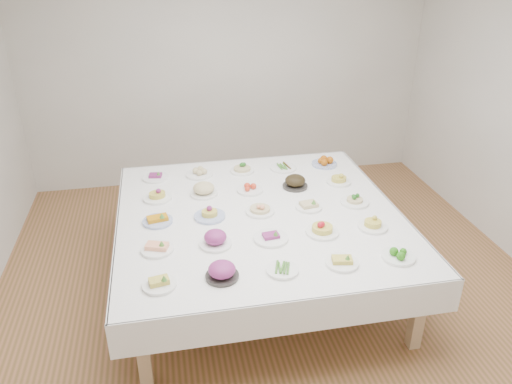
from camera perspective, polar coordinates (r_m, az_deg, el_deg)
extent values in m
plane|color=#9A6240|center=(4.69, 1.76, -10.90)|extent=(5.00, 5.00, 0.00)
cube|color=beige|center=(6.35, -3.17, 13.36)|extent=(5.00, 0.02, 2.80)
cube|color=white|center=(4.36, 0.38, -2.75)|extent=(2.42, 2.42, 0.06)
cube|color=white|center=(5.47, -2.15, 2.38)|extent=(2.44, 0.02, 0.28)
cube|color=white|center=(3.46, 4.50, -14.09)|extent=(2.44, 0.02, 0.28)
cube|color=white|center=(4.77, 14.77, -2.43)|extent=(0.02, 2.44, 0.28)
cube|color=white|center=(4.37, -15.43, -5.42)|extent=(0.02, 2.44, 0.28)
cube|color=tan|center=(3.69, -12.80, -17.14)|extent=(0.09, 0.09, 0.69)
cube|color=tan|center=(4.10, 18.06, -12.83)|extent=(0.09, 0.09, 0.69)
cube|color=tan|center=(5.38, -12.68, -1.90)|extent=(0.09, 0.09, 0.69)
cube|color=tan|center=(5.66, 8.53, 0.01)|extent=(0.09, 0.09, 0.69)
cylinder|color=white|center=(3.54, -10.97, -10.40)|extent=(0.23, 0.23, 0.02)
cylinder|color=#2D2A28|center=(3.56, -3.89, -9.63)|extent=(0.23, 0.23, 0.02)
cylinder|color=white|center=(3.62, 3.03, -8.93)|extent=(0.23, 0.23, 0.02)
cylinder|color=white|center=(3.74, 9.78, -8.03)|extent=(0.24, 0.24, 0.02)
cylinder|color=white|center=(3.90, 15.93, -7.16)|extent=(0.25, 0.25, 0.02)
cylinder|color=white|center=(3.91, -11.21, -6.48)|extent=(0.25, 0.25, 0.02)
cylinder|color=white|center=(3.91, -4.64, -5.95)|extent=(0.25, 0.25, 0.02)
cylinder|color=white|center=(3.97, 1.71, -5.34)|extent=(0.27, 0.27, 0.02)
cylinder|color=white|center=(4.08, 7.56, -4.58)|extent=(0.26, 0.26, 0.02)
cylinder|color=white|center=(4.23, 13.16, -3.91)|extent=(0.24, 0.24, 0.02)
cylinder|color=#4C66B2|center=(4.28, -11.16, -3.34)|extent=(0.25, 0.25, 0.02)
cylinder|color=#4C66B2|center=(4.29, -5.31, -2.82)|extent=(0.26, 0.26, 0.02)
cylinder|color=white|center=(4.35, 0.46, -2.26)|extent=(0.25, 0.25, 0.02)
cylinder|color=white|center=(4.44, 6.03, -1.74)|extent=(0.23, 0.23, 0.02)
cylinder|color=white|center=(4.58, 11.19, -1.18)|extent=(0.25, 0.25, 0.02)
cylinder|color=white|center=(4.66, -11.19, -0.70)|extent=(0.26, 0.26, 0.02)
cylinder|color=white|center=(4.67, -5.97, -0.21)|extent=(0.25, 0.25, 0.02)
cylinder|color=white|center=(4.71, -0.70, 0.19)|extent=(0.24, 0.24, 0.02)
cylinder|color=#2D2A28|center=(4.80, 4.48, 0.64)|extent=(0.24, 0.24, 0.02)
cylinder|color=white|center=(4.94, 9.42, 1.12)|extent=(0.23, 0.23, 0.02)
cylinder|color=white|center=(5.06, -11.39, 1.59)|extent=(0.26, 0.26, 0.02)
cylinder|color=white|center=(5.06, -6.50, 1.97)|extent=(0.26, 0.26, 0.02)
cylinder|color=white|center=(5.11, -1.59, 2.41)|extent=(0.24, 0.24, 0.02)
cylinder|color=white|center=(5.18, 3.13, 2.73)|extent=(0.27, 0.27, 0.02)
cylinder|color=#4C66B2|center=(5.32, 7.81, 3.15)|extent=(0.26, 0.26, 0.02)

